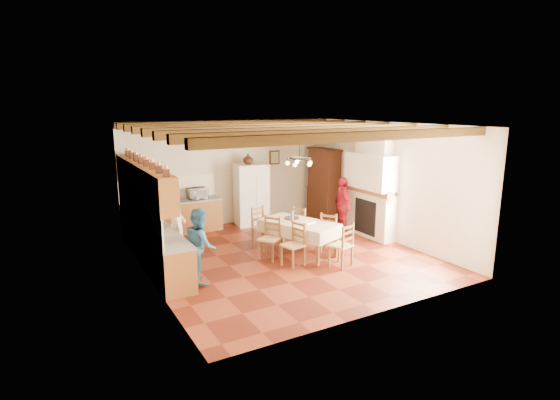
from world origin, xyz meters
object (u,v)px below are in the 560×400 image
at_px(refrigerator, 251,194).
at_px(person_man, 176,227).
at_px(chair_left_near, 293,244).
at_px(chair_left_far, 269,238).
at_px(chair_end_far, 263,226).
at_px(person_woman_blue, 200,245).
at_px(dining_table, 299,225).
at_px(chair_right_far, 303,225).
at_px(person_woman_red, 342,206).
at_px(chair_end_near, 341,245).
at_px(microwave, 198,193).
at_px(chair_right_near, 330,232).
at_px(hutch, 324,184).

xyz_separation_m(refrigerator, person_man, (-2.84, -2.23, -0.02)).
bearing_deg(person_man, chair_left_near, -106.01).
xyz_separation_m(chair_left_far, person_man, (-1.93, 0.60, 0.39)).
relative_size(chair_end_far, person_woman_blue, 0.65).
distance_m(dining_table, chair_right_far, 0.85).
relative_size(chair_left_near, person_woman_red, 0.62).
xyz_separation_m(dining_table, chair_end_far, (-0.45, 0.98, -0.22)).
bearing_deg(person_woman_blue, chair_end_near, -95.07).
xyz_separation_m(chair_end_near, microwave, (-1.77, 4.13, 0.57)).
bearing_deg(chair_end_far, chair_left_far, -125.13).
xyz_separation_m(dining_table, chair_end_near, (0.38, -1.11, -0.22)).
bearing_deg(chair_end_far, chair_right_near, -61.50).
height_order(hutch, chair_end_far, hutch).
bearing_deg(chair_end_far, chair_end_near, -85.27).
bearing_deg(person_woman_blue, person_woman_red, -65.85).
distance_m(refrigerator, chair_right_far, 2.31).
bearing_deg(dining_table, chair_end_far, 114.43).
distance_m(chair_left_far, microwave, 3.09).
xyz_separation_m(chair_right_near, chair_end_far, (-1.20, 1.19, 0.00)).
relative_size(chair_right_far, person_man, 0.55).
relative_size(refrigerator, chair_right_far, 1.85).
bearing_deg(microwave, chair_end_near, -69.89).
height_order(dining_table, chair_end_near, chair_end_near).
bearing_deg(chair_left_near, person_woman_red, 108.75).
xyz_separation_m(chair_end_near, person_man, (-3.06, 1.75, 0.39)).
bearing_deg(chair_end_near, person_man, -47.74).
bearing_deg(hutch, chair_right_near, -120.72).
distance_m(chair_left_near, person_man, 2.53).
xyz_separation_m(chair_left_far, microwave, (-0.64, 2.97, 0.57)).
distance_m(refrigerator, hutch, 2.26).
bearing_deg(person_man, chair_end_far, -67.63).
bearing_deg(chair_right_near, person_man, 40.27).
xyz_separation_m(person_man, person_woman_red, (4.56, 0.19, -0.10)).
xyz_separation_m(chair_left_near, person_woman_blue, (-2.01, 0.16, 0.26)).
height_order(chair_right_far, person_man, person_man).
height_order(refrigerator, person_woman_red, refrigerator).
relative_size(dining_table, chair_end_far, 2.07).
distance_m(hutch, person_woman_blue, 5.65).
height_order(chair_right_far, person_woman_red, person_woman_red).
xyz_separation_m(dining_table, chair_right_far, (0.52, 0.64, -0.22)).
bearing_deg(refrigerator, chair_end_near, -79.19).
bearing_deg(chair_end_near, hutch, -137.35).
relative_size(dining_table, microwave, 3.76).
relative_size(chair_left_near, chair_left_far, 1.00).
bearing_deg(chair_right_near, microwave, -2.18).
bearing_deg(microwave, person_woman_blue, -111.28).
bearing_deg(microwave, chair_left_near, -79.49).
bearing_deg(person_woman_red, hutch, 178.18).
distance_m(hutch, dining_table, 3.38).
height_order(refrigerator, chair_left_near, refrigerator).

